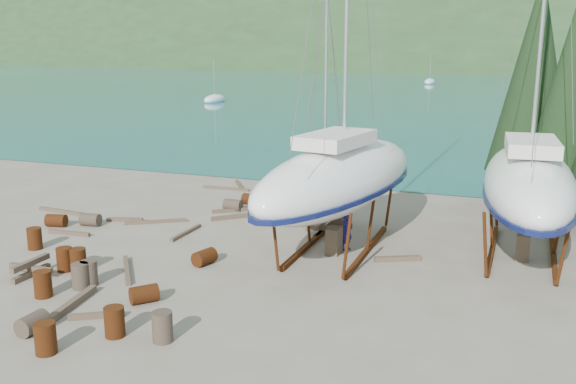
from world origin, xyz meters
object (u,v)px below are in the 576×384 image
(large_sailboat_near, at_px, (339,177))
(large_sailboat_far, at_px, (529,183))
(small_sailboat_shore, at_px, (323,162))
(worker, at_px, (347,232))

(large_sailboat_near, height_order, large_sailboat_far, large_sailboat_near)
(small_sailboat_shore, bearing_deg, large_sailboat_near, -75.60)
(small_sailboat_shore, distance_m, worker, 9.60)
(worker, bearing_deg, large_sailboat_far, -45.74)
(small_sailboat_shore, xyz_separation_m, worker, (3.80, -8.75, -1.07))
(small_sailboat_shore, height_order, worker, small_sailboat_shore)
(large_sailboat_near, xyz_separation_m, large_sailboat_far, (7.00, 1.86, -0.08))
(large_sailboat_far, height_order, small_sailboat_shore, large_sailboat_far)
(large_sailboat_near, bearing_deg, large_sailboat_far, 25.39)
(large_sailboat_near, distance_m, large_sailboat_far, 7.25)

